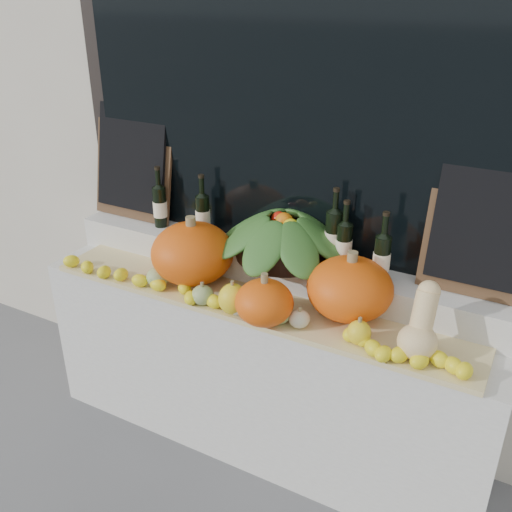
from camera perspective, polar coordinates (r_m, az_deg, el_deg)
display_sill at (r=2.99m, az=0.70°, el=-11.22°), size 2.30×0.55×0.88m
rear_tier at (r=2.83m, az=2.18°, el=-1.15°), size 2.30×0.25×0.16m
straw_bedding at (r=2.65m, az=-0.52°, el=-4.85°), size 2.10×0.32×0.02m
pumpkin_left at (r=2.77m, az=-6.38°, el=0.28°), size 0.47×0.47×0.30m
pumpkin_right at (r=2.50m, az=9.37°, el=-3.23°), size 0.43×0.43×0.27m
pumpkin_center at (r=2.44m, az=0.83°, el=-4.67°), size 0.29×0.29×0.20m
butternut_squash at (r=2.32m, az=16.12°, el=-6.95°), size 0.16×0.21×0.30m
decorative_gourds at (r=2.52m, az=-1.12°, el=-4.73°), size 1.12×0.16×0.16m
lemon_heap at (r=2.54m, az=-1.73°, el=-5.11°), size 2.20×0.16×0.06m
produce_bowl at (r=2.72m, az=2.78°, el=2.09°), size 0.70×0.70×0.23m
wine_bottle_far_left at (r=3.10m, az=-9.57°, el=4.95°), size 0.08×0.08×0.33m
wine_bottle_near_left at (r=2.95m, az=-5.34°, el=4.10°), size 0.08×0.08×0.33m
wine_bottle_tall at (r=2.66m, az=7.76°, el=1.89°), size 0.08×0.08×0.37m
wine_bottle_near_right at (r=2.63m, az=8.77°, el=1.09°), size 0.08×0.08×0.33m
wine_bottle_far_right at (r=2.54m, az=12.45°, el=-0.23°), size 0.08×0.08×0.33m
chalkboard_left at (r=3.21m, az=-12.25°, el=9.32°), size 0.50×0.15×0.61m
chalkboard_right at (r=2.49m, az=22.33°, el=3.08°), size 0.50×0.15×0.61m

